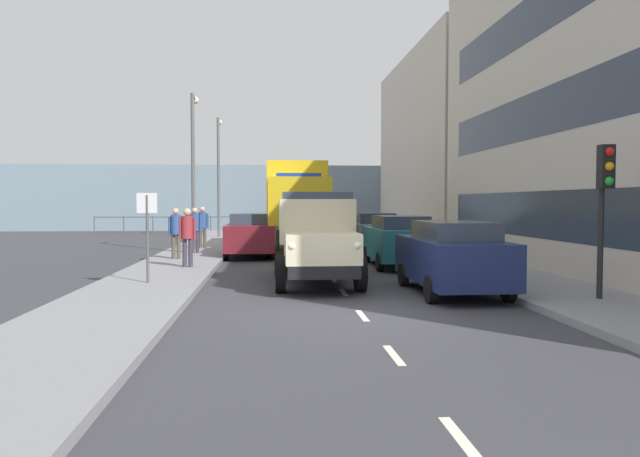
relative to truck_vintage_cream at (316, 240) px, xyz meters
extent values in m
plane|color=#38383D|center=(-0.55, -6.36, -1.18)|extent=(80.00, 80.00, 0.00)
cube|color=gray|center=(-5.39, -6.36, -1.10)|extent=(2.71, 41.67, 0.15)
cube|color=gray|center=(4.29, -6.36, -1.10)|extent=(2.71, 41.67, 0.15)
cube|color=silver|center=(-0.55, 10.16, -1.17)|extent=(0.12, 1.10, 0.01)
cube|color=silver|center=(-0.55, 7.19, -1.17)|extent=(0.12, 1.10, 0.01)
cube|color=silver|center=(-0.55, 4.28, -1.17)|extent=(0.12, 1.10, 0.01)
cube|color=silver|center=(-0.55, 1.39, -1.17)|extent=(0.12, 1.10, 0.01)
cube|color=silver|center=(-0.55, -0.98, -1.17)|extent=(0.12, 1.10, 0.01)
cube|color=silver|center=(-0.55, -3.36, -1.17)|extent=(0.12, 1.10, 0.01)
cube|color=silver|center=(-0.55, -6.21, -1.17)|extent=(0.12, 1.10, 0.01)
cube|color=silver|center=(-0.55, -8.61, -1.17)|extent=(0.12, 1.10, 0.01)
cube|color=silver|center=(-0.55, -11.37, -1.17)|extent=(0.12, 1.10, 0.01)
cube|color=silver|center=(-0.55, -13.63, -1.17)|extent=(0.12, 1.10, 0.01)
cube|color=silver|center=(-0.55, -15.85, -1.17)|extent=(0.12, 1.10, 0.01)
cube|color=silver|center=(-0.55, -18.78, -1.17)|extent=(0.12, 1.10, 0.01)
cube|color=silver|center=(-0.55, -21.63, -1.17)|extent=(0.12, 1.10, 0.01)
cube|color=silver|center=(-0.55, -24.47, -1.17)|extent=(0.12, 1.10, 0.01)
cube|color=#2D3847|center=(-6.77, -0.03, 0.62)|extent=(0.08, 18.00, 1.40)
cube|color=#2D3847|center=(-6.77, -0.03, 3.62)|extent=(0.08, 18.00, 1.40)
cube|color=beige|center=(-10.76, -18.91, 4.22)|extent=(8.04, 15.74, 10.79)
cube|color=gray|center=(-0.55, -30.19, 1.32)|extent=(80.00, 0.80, 5.00)
cylinder|color=#4C5156|center=(-14.55, -26.59, -0.58)|extent=(0.08, 0.08, 1.20)
cylinder|color=#4C5156|center=(-12.55, -26.59, -0.58)|extent=(0.08, 0.08, 1.20)
cylinder|color=#4C5156|center=(-10.55, -26.59, -0.58)|extent=(0.08, 0.08, 1.20)
cylinder|color=#4C5156|center=(-8.55, -26.59, -0.58)|extent=(0.08, 0.08, 1.20)
cylinder|color=#4C5156|center=(-6.55, -26.59, -0.58)|extent=(0.08, 0.08, 1.20)
cylinder|color=#4C5156|center=(-4.55, -26.59, -0.58)|extent=(0.08, 0.08, 1.20)
cylinder|color=#4C5156|center=(-2.55, -26.59, -0.58)|extent=(0.08, 0.08, 1.20)
cylinder|color=#4C5156|center=(-0.55, -26.59, -0.58)|extent=(0.08, 0.08, 1.20)
cylinder|color=#4C5156|center=(1.45, -26.59, -0.58)|extent=(0.08, 0.08, 1.20)
cylinder|color=#4C5156|center=(3.45, -26.59, -0.58)|extent=(0.08, 0.08, 1.20)
cylinder|color=#4C5156|center=(5.45, -26.59, -0.58)|extent=(0.08, 0.08, 1.20)
cylinder|color=#4C5156|center=(7.45, -26.59, -0.58)|extent=(0.08, 0.08, 1.20)
cylinder|color=#4C5156|center=(9.45, -26.59, -0.58)|extent=(0.08, 0.08, 1.20)
cylinder|color=#4C5156|center=(11.45, -26.59, -0.58)|extent=(0.08, 0.08, 1.20)
cylinder|color=#4C5156|center=(13.45, -26.59, -0.58)|extent=(0.08, 0.08, 1.20)
cube|color=#4C5156|center=(-0.55, -26.59, -0.06)|extent=(28.00, 0.08, 0.08)
cube|color=black|center=(0.00, -0.38, -0.58)|extent=(1.64, 5.60, 0.30)
cube|color=beige|center=(0.00, 1.47, -0.08)|extent=(1.72, 1.90, 0.70)
cube|color=silver|center=(0.00, 2.36, -0.11)|extent=(1.16, 0.08, 0.56)
sphere|color=white|center=(-0.74, 2.36, 0.02)|extent=(0.20, 0.20, 0.20)
sphere|color=white|center=(0.73, 2.36, 0.02)|extent=(0.20, 0.20, 0.20)
cube|color=beige|center=(0.00, -0.04, 0.50)|extent=(1.93, 1.34, 1.15)
cube|color=#2D3847|center=(0.00, -0.04, 0.97)|extent=(1.78, 1.23, 0.56)
cube|color=#2D2319|center=(0.00, -1.72, -0.35)|extent=(2.10, 2.80, 0.16)
cube|color=black|center=(-1.01, -1.72, -0.03)|extent=(0.08, 2.80, 0.56)
cube|color=black|center=(1.01, -1.72, -0.03)|extent=(0.08, 2.80, 0.56)
cylinder|color=black|center=(-0.97, 1.30, -0.73)|extent=(0.24, 0.90, 0.90)
cylinder|color=black|center=(0.97, 1.30, -0.73)|extent=(0.24, 0.90, 0.90)
cylinder|color=black|center=(-0.97, -1.92, -0.73)|extent=(0.24, 0.90, 0.90)
cylinder|color=black|center=(0.97, -1.92, -0.73)|extent=(0.24, 0.90, 0.90)
cube|color=gold|center=(0.11, -7.50, 0.64)|extent=(2.40, 2.21, 2.60)
cube|color=#2D3847|center=(0.11, -7.50, 1.21)|extent=(2.20, 2.04, 0.80)
cube|color=#1933B2|center=(0.11, -7.50, 2.04)|extent=(1.75, 0.20, 0.16)
cube|color=gold|center=(0.11, -11.50, 1.19)|extent=(2.50, 5.95, 3.00)
cube|color=black|center=(0.11, -10.56, -0.48)|extent=(2.00, 8.08, 0.36)
cylinder|color=black|center=(-1.04, -7.59, -0.66)|extent=(0.28, 1.04, 1.04)
cylinder|color=black|center=(1.26, -7.59, -0.66)|extent=(0.28, 1.04, 1.04)
cylinder|color=black|center=(-1.04, -11.20, -0.66)|extent=(0.28, 1.04, 1.04)
cylinder|color=black|center=(1.26, -11.20, -0.66)|extent=(0.28, 1.04, 1.04)
cylinder|color=black|center=(-1.04, -13.32, -0.66)|extent=(0.28, 1.04, 1.04)
cylinder|color=black|center=(1.26, -13.32, -0.66)|extent=(0.28, 1.04, 1.04)
cube|color=navy|center=(-3.08, 1.75, -0.38)|extent=(1.81, 4.20, 1.00)
cube|color=#2D3847|center=(-3.08, 1.95, 0.33)|extent=(1.48, 2.31, 0.42)
cylinder|color=black|center=(-2.22, 0.45, -0.88)|extent=(0.18, 0.60, 0.60)
cylinder|color=black|center=(-3.94, 0.45, -0.88)|extent=(0.18, 0.60, 0.60)
cylinder|color=black|center=(-2.22, 3.06, -0.88)|extent=(0.18, 0.60, 0.60)
cylinder|color=black|center=(-3.94, 3.06, -0.88)|extent=(0.18, 0.60, 0.60)
cube|color=#1E6670|center=(-3.08, -4.06, -0.38)|extent=(1.84, 4.12, 1.00)
cube|color=#2D3847|center=(-3.08, -3.86, 0.33)|extent=(1.51, 2.26, 0.42)
cylinder|color=black|center=(-2.21, -5.33, -0.88)|extent=(0.18, 0.60, 0.60)
cylinder|color=black|center=(-3.96, -5.33, -0.88)|extent=(0.18, 0.60, 0.60)
cylinder|color=black|center=(-2.21, -2.78, -0.88)|extent=(0.18, 0.60, 0.60)
cylinder|color=black|center=(-3.96, -2.78, -0.88)|extent=(0.18, 0.60, 0.60)
cube|color=slate|center=(-3.08, -9.04, -0.38)|extent=(1.79, 3.93, 1.00)
cube|color=#2D3847|center=(-3.08, -8.84, 0.33)|extent=(1.47, 2.16, 0.42)
cylinder|color=black|center=(-2.23, -10.26, -0.88)|extent=(0.18, 0.60, 0.60)
cylinder|color=black|center=(-3.93, -10.26, -0.88)|extent=(0.18, 0.60, 0.60)
cylinder|color=black|center=(-2.23, -7.82, -0.88)|extent=(0.18, 0.60, 0.60)
cylinder|color=black|center=(-3.93, -7.82, -0.88)|extent=(0.18, 0.60, 0.60)
cube|color=maroon|center=(1.99, -8.07, -0.38)|extent=(1.87, 4.31, 1.00)
cube|color=#2D3847|center=(1.99, -8.27, 0.33)|extent=(1.54, 2.37, 0.42)
cylinder|color=black|center=(1.10, -6.73, -0.88)|extent=(0.18, 0.60, 0.60)
cylinder|color=black|center=(2.88, -6.73, -0.88)|extent=(0.18, 0.60, 0.60)
cylinder|color=black|center=(1.10, -9.41, -0.88)|extent=(0.18, 0.60, 0.60)
cylinder|color=black|center=(2.88, -9.41, -0.88)|extent=(0.18, 0.60, 0.60)
cylinder|color=#383342|center=(3.69, -3.19, -0.58)|extent=(0.14, 0.14, 0.89)
cylinder|color=#383342|center=(3.87, -3.19, -0.58)|extent=(0.14, 0.14, 0.89)
cylinder|color=maroon|center=(3.78, -3.19, 0.21)|extent=(0.34, 0.34, 0.70)
cylinder|color=maroon|center=(3.56, -3.19, 0.18)|extent=(0.09, 0.09, 0.65)
cylinder|color=maroon|center=(4.00, -3.19, 0.18)|extent=(0.09, 0.09, 0.65)
sphere|color=tan|center=(3.78, -3.19, 0.68)|extent=(0.24, 0.24, 0.24)
cylinder|color=#4C473D|center=(4.48, -5.90, -0.59)|extent=(0.14, 0.14, 0.88)
cylinder|color=#4C473D|center=(4.66, -5.90, -0.59)|extent=(0.14, 0.14, 0.88)
cylinder|color=#2D4C8C|center=(4.57, -5.90, 0.19)|extent=(0.34, 0.34, 0.69)
cylinder|color=#2D4C8C|center=(4.35, -5.90, 0.16)|extent=(0.09, 0.09, 0.64)
cylinder|color=#2D4C8C|center=(4.79, -5.90, 0.16)|extent=(0.09, 0.09, 0.64)
sphere|color=tan|center=(4.57, -5.90, 0.66)|extent=(0.24, 0.24, 0.24)
cylinder|color=#383342|center=(4.11, -8.25, -0.59)|extent=(0.14, 0.14, 0.87)
cylinder|color=#383342|center=(4.29, -8.25, -0.59)|extent=(0.14, 0.14, 0.87)
cylinder|color=#2D4C8C|center=(4.20, -8.25, 0.19)|extent=(0.34, 0.34, 0.69)
cylinder|color=#2D4C8C|center=(3.98, -8.25, 0.16)|extent=(0.09, 0.09, 0.64)
cylinder|color=#2D4C8C|center=(4.42, -8.25, 0.16)|extent=(0.09, 0.09, 0.64)
sphere|color=tan|center=(4.20, -8.25, 0.65)|extent=(0.24, 0.24, 0.24)
cylinder|color=#4C473D|center=(4.10, -10.76, -0.59)|extent=(0.14, 0.14, 0.88)
cylinder|color=#4C473D|center=(4.28, -10.76, -0.59)|extent=(0.14, 0.14, 0.88)
cylinder|color=#2D4C8C|center=(4.19, -10.76, 0.20)|extent=(0.34, 0.34, 0.70)
cylinder|color=#2D4C8C|center=(3.97, -10.76, 0.17)|extent=(0.09, 0.09, 0.64)
cylinder|color=#2D4C8C|center=(4.41, -10.76, 0.17)|extent=(0.09, 0.09, 0.64)
sphere|color=tan|center=(4.19, -10.76, 0.67)|extent=(0.24, 0.24, 0.24)
cylinder|color=black|center=(-5.68, 3.61, 0.57)|extent=(0.12, 0.12, 3.20)
cube|color=black|center=(-5.68, 3.75, 1.72)|extent=(0.28, 0.24, 0.90)
sphere|color=red|center=(-5.68, 3.87, 2.02)|extent=(0.18, 0.18, 0.18)
sphere|color=orange|center=(-5.68, 3.87, 1.72)|extent=(0.18, 0.18, 0.18)
sphere|color=green|center=(-5.68, 3.87, 1.42)|extent=(0.18, 0.18, 0.18)
cylinder|color=#59595B|center=(4.48, -9.98, 2.28)|extent=(0.16, 0.16, 6.61)
cylinder|color=#59595B|center=(4.48, -10.43, 5.49)|extent=(0.10, 0.90, 0.10)
sphere|color=silver|center=(4.48, -10.88, 5.44)|extent=(0.32, 0.32, 0.32)
cylinder|color=#59595B|center=(4.25, -19.53, 2.45)|extent=(0.16, 0.16, 6.95)
cylinder|color=#59595B|center=(4.25, -19.98, 5.82)|extent=(0.10, 0.90, 0.10)
sphere|color=silver|center=(4.25, -20.43, 5.77)|extent=(0.32, 0.32, 0.32)
cylinder|color=#4C4C4C|center=(4.27, 0.34, 0.07)|extent=(0.07, 0.07, 2.20)
cube|color=silver|center=(4.27, 0.34, 0.97)|extent=(0.50, 0.04, 0.50)
camera|label=1|loc=(1.18, 15.31, 0.99)|focal=32.95mm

